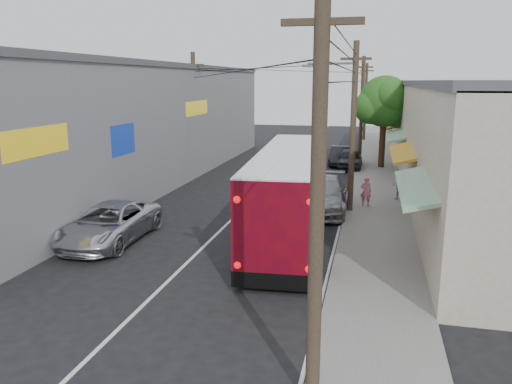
% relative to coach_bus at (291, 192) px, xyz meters
% --- Properties ---
extents(ground, '(120.00, 120.00, 0.00)m').
position_rel_coach_bus_xyz_m(ground, '(-2.99, -8.87, -1.81)').
color(ground, black).
rests_on(ground, ground).
extents(sidewalk, '(3.00, 80.00, 0.12)m').
position_rel_coach_bus_xyz_m(sidewalk, '(3.51, 11.13, -1.75)').
color(sidewalk, slate).
rests_on(sidewalk, ground).
extents(building_right, '(7.09, 40.00, 6.25)m').
position_rel_coach_bus_xyz_m(building_right, '(8.00, 13.13, 1.34)').
color(building_right, beige).
rests_on(building_right, ground).
extents(building_left, '(7.20, 36.00, 7.25)m').
position_rel_coach_bus_xyz_m(building_left, '(-11.49, 9.13, 1.84)').
color(building_left, gray).
rests_on(building_left, ground).
extents(utility_poles, '(11.80, 45.28, 8.00)m').
position_rel_coach_bus_xyz_m(utility_poles, '(0.13, 11.46, 2.32)').
color(utility_poles, '#473828').
rests_on(utility_poles, ground).
extents(street_tree, '(4.40, 4.00, 6.60)m').
position_rel_coach_bus_xyz_m(street_tree, '(3.88, 17.15, 2.86)').
color(street_tree, '#3F2B19').
rests_on(street_tree, ground).
extents(coach_bus, '(3.52, 12.30, 3.50)m').
position_rel_coach_bus_xyz_m(coach_bus, '(0.00, 0.00, 0.00)').
color(coach_bus, white).
rests_on(coach_bus, ground).
extents(jeepney, '(2.56, 5.42, 1.50)m').
position_rel_coach_bus_xyz_m(jeepney, '(-6.79, -2.60, -1.06)').
color(jeepney, silver).
rests_on(jeepney, ground).
extents(parked_suv, '(2.46, 5.63, 1.61)m').
position_rel_coach_bus_xyz_m(parked_suv, '(0.93, 4.13, -1.01)').
color(parked_suv, '#93929A').
rests_on(parked_suv, ground).
extents(parked_car_mid, '(1.70, 4.15, 1.41)m').
position_rel_coach_bus_xyz_m(parked_car_mid, '(1.61, 16.63, -1.11)').
color(parked_car_mid, black).
rests_on(parked_car_mid, ground).
extents(parked_car_far, '(1.49, 4.16, 1.37)m').
position_rel_coach_bus_xyz_m(parked_car_far, '(0.81, 18.13, -1.13)').
color(parked_car_far, black).
rests_on(parked_car_far, ground).
extents(pedestrian_near, '(0.53, 0.35, 1.46)m').
position_rel_coach_bus_xyz_m(pedestrian_near, '(2.93, 5.14, -0.96)').
color(pedestrian_near, '#CE6D8D').
rests_on(pedestrian_near, sidewalk).
extents(pedestrian_far, '(0.73, 0.60, 1.41)m').
position_rel_coach_bus_xyz_m(pedestrian_far, '(4.61, 6.97, -0.99)').
color(pedestrian_far, '#7F8EB9').
rests_on(pedestrian_far, sidewalk).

